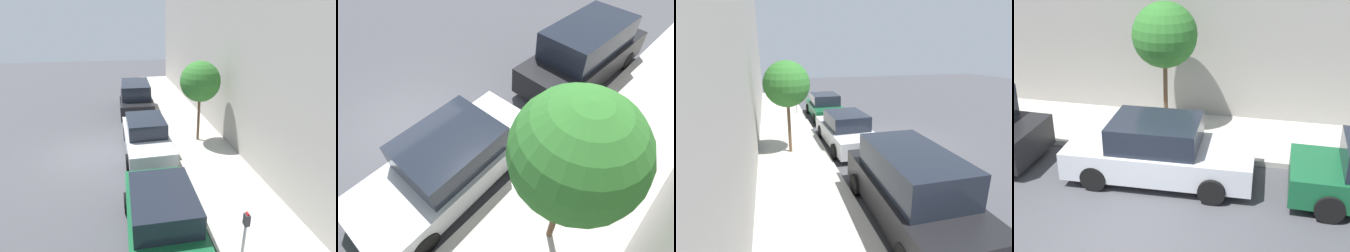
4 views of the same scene
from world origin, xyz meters
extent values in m
plane|color=#424247|center=(0.00, 0.00, 0.00)|extent=(60.00, 60.00, 0.00)
cube|color=#B2ADA3|center=(4.87, 0.00, 0.07)|extent=(2.74, 32.00, 0.15)
cube|color=#B7BABF|center=(2.43, -0.17, 0.56)|extent=(1.91, 4.54, 0.68)
cube|color=black|center=(2.43, -0.07, 1.22)|extent=(1.64, 2.14, 0.64)
cylinder|color=black|center=(1.58, 1.23, 0.32)|extent=(0.22, 0.63, 0.63)
cylinder|color=black|center=(3.28, 1.23, 0.32)|extent=(0.22, 0.63, 0.63)
cylinder|color=black|center=(1.58, -1.56, 0.32)|extent=(0.22, 0.63, 0.63)
cylinder|color=black|center=(3.28, -1.56, 0.32)|extent=(0.22, 0.63, 0.63)
cube|color=black|center=(2.42, 5.51, 0.64)|extent=(2.04, 4.95, 0.84)
cube|color=black|center=(2.42, 5.51, 1.48)|extent=(1.76, 3.15, 0.84)
cylinder|color=black|center=(1.52, 7.03, 0.32)|extent=(0.22, 0.63, 0.63)
cylinder|color=black|center=(3.32, 7.03, 0.32)|extent=(0.22, 0.63, 0.63)
cylinder|color=black|center=(1.52, 4.00, 0.32)|extent=(0.22, 0.63, 0.63)
cylinder|color=black|center=(3.32, 4.00, 0.32)|extent=(0.22, 0.63, 0.63)
cylinder|color=brown|center=(4.95, 0.31, 1.30)|extent=(0.12, 0.12, 2.30)
sphere|color=#2D6B28|center=(4.95, 0.31, 2.95)|extent=(1.80, 1.80, 1.80)
camera|label=1|loc=(1.41, -10.66, 5.40)|focal=28.00mm
camera|label=2|loc=(5.64, -1.74, 5.65)|focal=28.00mm
camera|label=3|loc=(5.64, 10.70, 4.22)|focal=28.00mm
camera|label=4|loc=(-7.21, -2.77, 6.01)|focal=50.00mm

